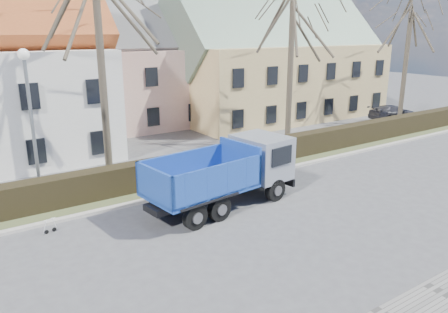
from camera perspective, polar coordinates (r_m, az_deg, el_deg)
ground at (r=16.69m, az=2.25°, el=-9.51°), size 120.00×120.00×0.00m
curb_far at (r=20.24m, az=-5.51°, el=-4.63°), size 80.00×0.30×0.12m
grass_strip at (r=21.58m, az=-7.57°, el=-3.38°), size 80.00×3.00×0.10m
hedge at (r=21.22m, az=-7.38°, el=-2.01°), size 60.00×0.90×1.30m
building_pink at (r=34.74m, az=-12.31°, el=10.52°), size 10.80×8.80×8.00m
building_yellow at (r=38.43m, az=6.61°, el=11.67°), size 18.80×10.80×8.50m
tree_1 at (r=21.73m, az=-15.87°, el=13.22°), size 9.20×9.20×12.65m
tree_2 at (r=28.03m, az=8.71°, el=12.49°), size 8.00×8.00×11.00m
tree_3 at (r=37.23m, az=22.72°, el=11.91°), size 7.60×7.60×10.45m
dump_truck at (r=18.13m, az=-0.83°, el=-2.56°), size 7.27×3.39×2.81m
streetlight at (r=19.75m, az=-23.70°, el=3.37°), size 0.52×0.52×6.62m
cart_frame at (r=17.46m, az=-22.39°, el=-8.47°), size 0.74×0.52×0.62m
parked_car_b at (r=38.95m, az=21.19°, el=5.36°), size 4.54×2.50×1.25m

